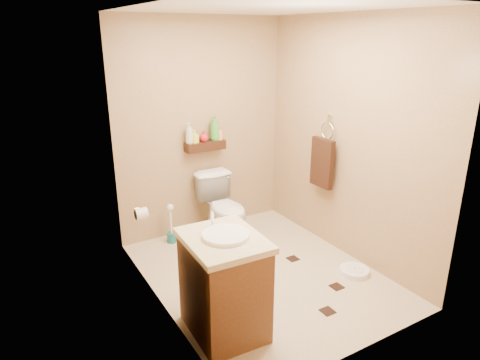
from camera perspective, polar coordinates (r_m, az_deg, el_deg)
ground at (r=4.25m, az=2.87°, el=-12.38°), size 2.50×2.50×0.00m
wall_back at (r=4.82m, az=-5.13°, el=6.83°), size 2.00×0.04×2.40m
wall_front at (r=2.86m, az=17.14°, el=-2.52°), size 2.00×0.04×2.40m
wall_left at (r=3.34m, az=-11.29°, el=1.00°), size 0.04×2.50×2.40m
wall_right at (r=4.38m, az=14.16°, el=5.10°), size 0.04×2.50×2.40m
ceiling at (r=3.63m, az=3.53°, el=21.96°), size 2.00×2.50×0.02m
wall_shelf at (r=4.79m, az=-4.65°, el=4.56°), size 0.46×0.14×0.10m
floor_accents at (r=4.21m, az=3.70°, el=-12.67°), size 1.15×1.47×0.01m
toilet at (r=4.74m, az=-2.14°, el=-3.90°), size 0.44×0.73×0.74m
vanity at (r=3.33m, az=-2.14°, el=-13.65°), size 0.57×0.68×0.93m
bathroom_scale at (r=4.37m, az=14.98°, el=-11.65°), size 0.34×0.34×0.06m
toilet_brush at (r=4.82m, az=-9.15°, el=-6.46°), size 0.10×0.10×0.46m
towel_ring at (r=4.57m, az=10.95°, el=2.56°), size 0.12×0.30×0.76m
toilet_paper at (r=4.14m, az=-13.05°, el=-4.38°), size 0.12×0.11×0.12m
bottle_a at (r=4.68m, az=-6.79°, el=6.20°), size 0.12×0.12×0.23m
bottle_b at (r=4.71m, az=-6.08°, el=5.83°), size 0.08×0.08×0.15m
bottle_c at (r=4.76m, az=-4.84°, el=5.87°), size 0.13×0.13×0.13m
bottle_d at (r=4.80m, az=-3.40°, el=6.95°), size 0.15×0.15×0.28m
bottle_e at (r=4.84m, az=-2.95°, el=6.33°), size 0.08×0.08×0.16m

